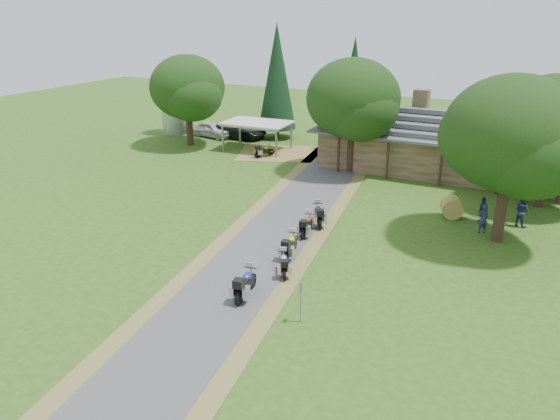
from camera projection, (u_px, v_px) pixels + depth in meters
The scene contains 24 objects.
ground at pixel (235, 280), 26.79m from camera, with size 120.00×120.00×0.00m, color #315517.
driveway at pixel (264, 247), 30.35m from camera, with size 46.00×46.00×0.00m, color #444446.
lodge at pixel (453, 141), 43.53m from camera, with size 21.40×9.40×4.90m, color brown, non-canonical shape.
silo at pixel (176, 104), 56.29m from camera, with size 2.98×2.98×6.06m, color gray.
carport at pixel (257, 136), 50.31m from camera, with size 5.97×3.98×2.59m, color silver, non-canonical shape.
car_white_sedan at pixel (212, 127), 55.25m from camera, with size 5.84×2.47×1.95m, color silver.
car_dark_suv at pixel (238, 126), 54.86m from camera, with size 6.46×2.75×2.47m, color black.
motorcycle_row_a at pixel (246, 282), 25.03m from camera, with size 2.11×0.69×1.44m, color navy, non-canonical shape.
motorcycle_row_b at pixel (284, 263), 27.19m from camera, with size 1.78×0.58×1.22m, color #A8ABB0, non-canonical shape.
motorcycle_row_c at pixel (290, 244), 29.09m from camera, with size 2.01×0.66×1.38m, color yellow, non-canonical shape.
motorcycle_row_d at pixel (307, 224), 31.81m from camera, with size 1.94×0.63×1.33m, color #BD3C1E, non-canonical shape.
motorcycle_row_e at pixel (318, 214), 33.29m from camera, with size 2.05×0.67×1.40m, color black, non-canonical shape.
motorcycle_carport_a at pixel (264, 150), 48.13m from camera, with size 1.78×0.58×1.22m, color #C4C106, non-canonical shape.
person_a at pixel (483, 216), 31.91m from camera, with size 0.60×0.43×2.10m, color navy.
person_b at pixel (522, 208), 32.90m from camera, with size 0.64×0.46×2.26m, color navy.
person_c at pixel (483, 207), 33.58m from camera, with size 0.55×0.39×1.92m, color navy.
hay_bale at pixel (452, 208), 34.44m from camera, with size 1.29×1.29×1.18m, color olive.
sign_post at pixel (301, 302), 22.89m from camera, with size 0.34×0.06×1.89m, color gray, non-canonical shape.
oak_lodge_left at pixel (352, 113), 42.41m from camera, with size 7.28×7.28×9.48m, color black, non-canonical shape.
oak_lodge_right at pixel (551, 136), 34.84m from camera, with size 6.58×6.58×9.53m, color black, non-canonical shape.
oak_driveway at pixel (509, 155), 29.44m from camera, with size 7.42×7.42×10.06m, color black, non-canonical shape.
oak_silo at pixel (188, 98), 50.92m from camera, with size 6.97×6.97×8.85m, color black, non-canonical shape.
cedar_near at pixel (353, 95), 49.03m from camera, with size 3.32×3.32×10.12m, color black.
cedar_far at pixel (277, 82), 53.40m from camera, with size 3.76×3.76×11.16m, color black.
Camera 1 is at (12.59, -20.37, 12.68)m, focal length 35.00 mm.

